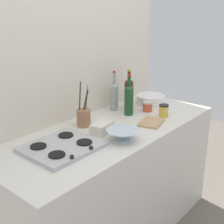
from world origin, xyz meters
TOP-DOWN VIEW (x-y plane):
  - counter_block at (0.00, 0.00)m, footprint 1.80×0.70m
  - backsplash_panel at (0.00, 0.38)m, footprint 1.90×0.06m
  - stovetop_hob at (-0.45, 0.02)m, footprint 0.43×0.38m
  - plate_stack at (0.66, 0.11)m, footprint 0.26×0.26m
  - wine_bottle_leftmost at (0.31, 0.24)m, footprint 0.07×0.07m
  - wine_bottle_mid_left at (0.42, 0.17)m, footprint 0.07×0.07m
  - wine_bottle_mid_right at (0.30, 0.08)m, footprint 0.07×0.07m
  - mixing_bowl at (-0.12, -0.19)m, footprint 0.21×0.21m
  - butter_dish at (-0.11, -0.00)m, footprint 0.18×0.13m
  - utensil_crock at (-0.10, 0.18)m, footprint 0.10×0.10m
  - condiment_jar_front at (0.44, -0.15)m, footprint 0.07×0.07m
  - condiment_jar_rear at (0.47, 0.02)m, footprint 0.08×0.08m
  - cutting_board at (0.25, -0.16)m, footprint 0.23×0.19m

SIDE VIEW (x-z plane):
  - counter_block at x=0.00m, z-range 0.00..0.90m
  - cutting_board at x=0.25m, z-range 0.90..0.92m
  - stovetop_hob at x=-0.45m, z-range 0.89..0.93m
  - butter_dish at x=-0.11m, z-range 0.90..0.97m
  - plate_stack at x=0.66m, z-range 0.90..0.97m
  - condiment_jar_rear at x=0.47m, z-range 0.90..0.98m
  - mixing_bowl at x=-0.12m, z-range 0.90..0.98m
  - condiment_jar_front at x=0.44m, z-range 0.90..1.00m
  - utensil_crock at x=-0.10m, z-range 0.81..1.13m
  - wine_bottle_leftmost at x=0.31m, z-range 0.86..1.19m
  - wine_bottle_mid_right at x=0.30m, z-range 0.87..1.19m
  - wine_bottle_mid_left at x=0.42m, z-range 0.87..1.20m
  - backsplash_panel at x=0.00m, z-range 0.00..2.33m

